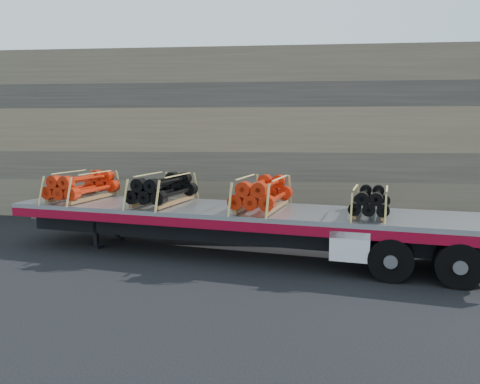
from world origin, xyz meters
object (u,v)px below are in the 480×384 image
object	(u,v)px
bundle_midrear	(262,194)
trailer	(240,232)
bundle_front	(83,187)
bundle_midfront	(163,190)
bundle_rear	(370,202)

from	to	relation	value
bundle_midrear	trailer	bearing A→B (deg)	180.00
trailer	bundle_front	size ratio (longest dim) A/B	5.76
trailer	bundle_midfront	world-z (taller)	bundle_midfront
bundle_midrear	bundle_rear	size ratio (longest dim) A/B	1.26
trailer	bundle_midrear	world-z (taller)	bundle_midrear
bundle_midfront	bundle_rear	xyz separation A→B (m)	(6.03, -1.32, -0.09)
trailer	bundle_midrear	bearing A→B (deg)	-0.00
trailer	bundle_rear	distance (m)	3.82
trailer	bundle_midfront	bearing A→B (deg)	-180.00
bundle_midfront	bundle_rear	bearing A→B (deg)	0.00
trailer	bundle_midrear	size ratio (longest dim) A/B	5.66
bundle_front	bundle_rear	bearing A→B (deg)	0.00
bundle_rear	bundle_midfront	bearing A→B (deg)	-180.00
trailer	bundle_midfront	distance (m)	2.75
bundle_rear	trailer	bearing A→B (deg)	-180.00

